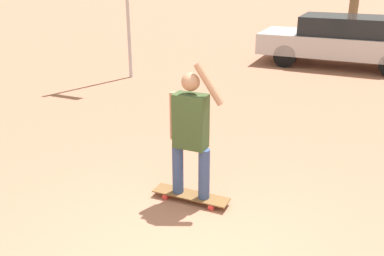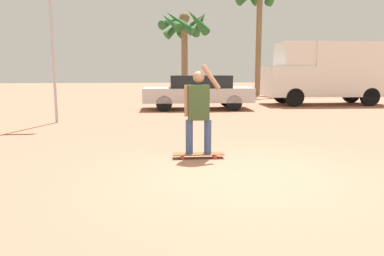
{
  "view_description": "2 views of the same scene",
  "coord_description": "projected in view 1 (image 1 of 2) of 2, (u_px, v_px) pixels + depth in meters",
  "views": [
    {
      "loc": [
        1.35,
        -2.98,
        2.8
      ],
      "look_at": [
        -0.78,
        1.78,
        0.79
      ],
      "focal_mm": 40.0,
      "sensor_mm": 36.0,
      "label": 1
    },
    {
      "loc": [
        -1.27,
        -5.67,
        1.7
      ],
      "look_at": [
        -0.65,
        2.04,
        0.47
      ],
      "focal_mm": 35.0,
      "sensor_mm": 36.0,
      "label": 2
    }
  ],
  "objects": [
    {
      "name": "skateboard",
      "position": [
        191.0,
        196.0,
        5.38
      ],
      "size": [
        0.98,
        0.24,
        0.09
      ],
      "color": "brown",
      "rests_on": "ground_plane"
    },
    {
      "name": "person_skateboarder",
      "position": [
        191.0,
        129.0,
        5.05
      ],
      "size": [
        0.69,
        0.22,
        1.7
      ],
      "color": "#384C7A",
      "rests_on": "skateboard"
    },
    {
      "name": "parked_car_silver",
      "position": [
        342.0,
        40.0,
        12.31
      ],
      "size": [
        4.56,
        1.85,
        1.43
      ],
      "color": "black",
      "rests_on": "ground_plane"
    }
  ]
}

